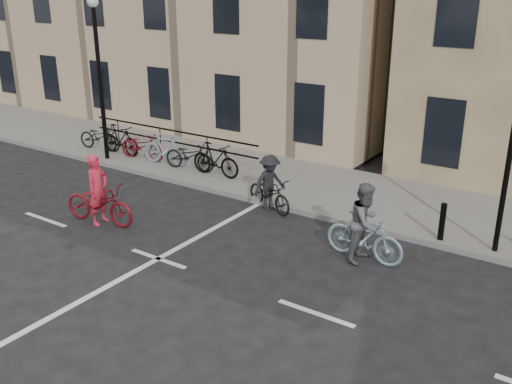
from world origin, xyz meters
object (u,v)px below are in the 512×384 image
Objects in this scene: traffic_light at (510,152)px; cyclist_grey at (365,230)px; lamp_post at (98,59)px; cyclist_dark at (270,188)px; cyclist_pink at (99,200)px.

traffic_light reaches higher than cyclist_grey.
traffic_light is 0.74× the size of lamp_post.
traffic_light is at bearing -50.41° from cyclist_grey.
cyclist_grey is 1.03× the size of cyclist_dark.
cyclist_grey is at bearing -92.17° from cyclist_dark.
traffic_light is 12.74m from lamp_post.
cyclist_pink reaches higher than cyclist_grey.
lamp_post is 2.48× the size of cyclist_pink.
cyclist_pink is 4.46m from cyclist_dark.
lamp_post is 2.81× the size of cyclist_grey.
cyclist_grey is at bearing -82.83° from cyclist_pink.
cyclist_pink is (3.86, -3.72, -2.86)m from lamp_post.
lamp_post reaches higher than cyclist_pink.
lamp_post is 2.89× the size of cyclist_dark.
lamp_post reaches higher than cyclist_dark.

